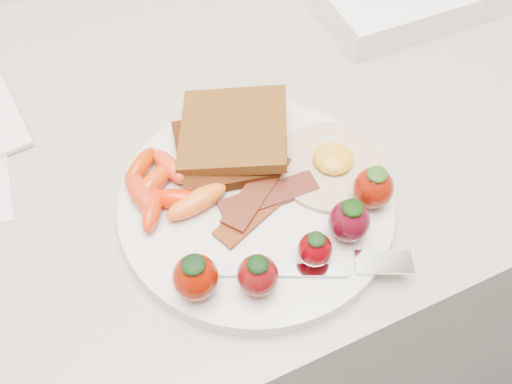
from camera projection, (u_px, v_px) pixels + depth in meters
name	position (u px, v px, depth m)	size (l,w,h in m)	color
counter	(210.00, 296.00, 1.00)	(2.00, 0.60, 0.90)	gray
plate	(256.00, 203.00, 0.56)	(0.27, 0.27, 0.02)	silver
toast_lower	(223.00, 152.00, 0.58)	(0.09, 0.09, 0.01)	black
toast_upper	(233.00, 130.00, 0.58)	(0.11, 0.11, 0.01)	#3B1D0D
fried_egg	(333.00, 164.00, 0.57)	(0.13, 0.13, 0.02)	silver
bacon_strips	(261.00, 198.00, 0.55)	(0.12, 0.09, 0.01)	#460E09
baby_carrots	(163.00, 189.00, 0.55)	(0.10, 0.10, 0.02)	#C63A09
strawberries	(298.00, 239.00, 0.50)	(0.23, 0.07, 0.05)	#760F00
fork	(327.00, 266.00, 0.51)	(0.18, 0.09, 0.00)	silver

